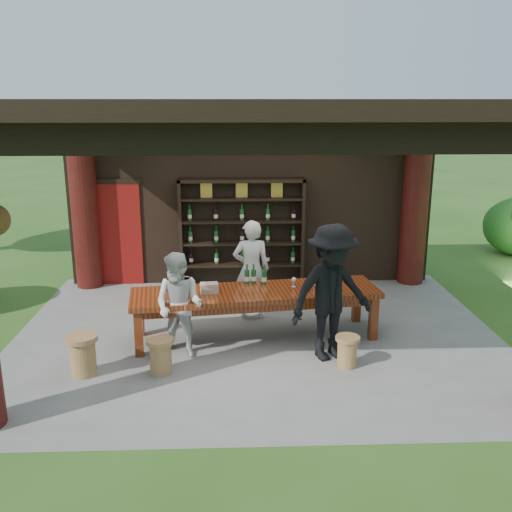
{
  "coord_description": "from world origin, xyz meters",
  "views": [
    {
      "loc": [
        -0.33,
        -8.15,
        3.49
      ],
      "look_at": [
        0.0,
        0.4,
        1.15
      ],
      "focal_mm": 40.0,
      "sensor_mm": 36.0,
      "label": 1
    }
  ],
  "objects_px": {
    "stool_near_left": "(160,355)",
    "stool_near_right": "(347,351)",
    "guest_woman": "(179,305)",
    "guest_man": "(332,293)",
    "host": "(251,270)",
    "wine_shelf": "(242,233)",
    "stool_far_left": "(83,354)",
    "napkin_basket": "(209,288)",
    "tasting_table": "(256,298)"
  },
  "relations": [
    {
      "from": "stool_near_left",
      "to": "stool_near_right",
      "type": "distance_m",
      "value": 2.5
    },
    {
      "from": "stool_near_right",
      "to": "host",
      "type": "xyz_separation_m",
      "value": [
        -1.24,
        1.87,
        0.59
      ]
    },
    {
      "from": "stool_near_right",
      "to": "napkin_basket",
      "type": "bearing_deg",
      "value": 152.52
    },
    {
      "from": "stool_near_right",
      "to": "guest_man",
      "type": "height_order",
      "value": "guest_man"
    },
    {
      "from": "stool_near_left",
      "to": "stool_far_left",
      "type": "xyz_separation_m",
      "value": [
        -1.01,
        -0.01,
        0.04
      ]
    },
    {
      "from": "napkin_basket",
      "to": "host",
      "type": "bearing_deg",
      "value": 53.91
    },
    {
      "from": "host",
      "to": "guest_man",
      "type": "relative_size",
      "value": 0.86
    },
    {
      "from": "wine_shelf",
      "to": "stool_near_right",
      "type": "xyz_separation_m",
      "value": [
        1.36,
        -3.58,
        -0.82
      ]
    },
    {
      "from": "wine_shelf",
      "to": "stool_far_left",
      "type": "distance_m",
      "value": 4.32
    },
    {
      "from": "wine_shelf",
      "to": "tasting_table",
      "type": "relative_size",
      "value": 0.63
    },
    {
      "from": "stool_near_left",
      "to": "stool_near_right",
      "type": "height_order",
      "value": "stool_near_left"
    },
    {
      "from": "tasting_table",
      "to": "stool_near_left",
      "type": "bearing_deg",
      "value": -139.04
    },
    {
      "from": "wine_shelf",
      "to": "stool_near_left",
      "type": "xyz_separation_m",
      "value": [
        -1.14,
        -3.67,
        -0.79
      ]
    },
    {
      "from": "stool_far_left",
      "to": "napkin_basket",
      "type": "height_order",
      "value": "napkin_basket"
    },
    {
      "from": "napkin_basket",
      "to": "stool_near_left",
      "type": "bearing_deg",
      "value": -119.83
    },
    {
      "from": "host",
      "to": "wine_shelf",
      "type": "bearing_deg",
      "value": -88.8
    },
    {
      "from": "stool_near_right",
      "to": "tasting_table",
      "type": "bearing_deg",
      "value": 138.95
    },
    {
      "from": "stool_near_right",
      "to": "stool_far_left",
      "type": "distance_m",
      "value": 3.5
    },
    {
      "from": "stool_near_left",
      "to": "stool_near_right",
      "type": "xyz_separation_m",
      "value": [
        2.49,
        0.09,
        -0.02
      ]
    },
    {
      "from": "guest_woman",
      "to": "guest_man",
      "type": "relative_size",
      "value": 0.78
    },
    {
      "from": "guest_man",
      "to": "guest_woman",
      "type": "bearing_deg",
      "value": 152.43
    },
    {
      "from": "stool_far_left",
      "to": "host",
      "type": "bearing_deg",
      "value": 40.96
    },
    {
      "from": "stool_near_left",
      "to": "guest_woman",
      "type": "bearing_deg",
      "value": 68.69
    },
    {
      "from": "wine_shelf",
      "to": "host",
      "type": "bearing_deg",
      "value": -85.85
    },
    {
      "from": "host",
      "to": "napkin_basket",
      "type": "bearing_deg",
      "value": 50.96
    },
    {
      "from": "host",
      "to": "guest_woman",
      "type": "xyz_separation_m",
      "value": [
        -1.05,
        -1.41,
        -0.08
      ]
    },
    {
      "from": "guest_woman",
      "to": "stool_near_left",
      "type": "bearing_deg",
      "value": -88.48
    },
    {
      "from": "stool_near_right",
      "to": "stool_near_left",
      "type": "bearing_deg",
      "value": -177.99
    },
    {
      "from": "napkin_basket",
      "to": "guest_woman",
      "type": "bearing_deg",
      "value": -127.53
    },
    {
      "from": "stool_far_left",
      "to": "host",
      "type": "height_order",
      "value": "host"
    },
    {
      "from": "stool_near_left",
      "to": "napkin_basket",
      "type": "height_order",
      "value": "napkin_basket"
    },
    {
      "from": "stool_near_right",
      "to": "host",
      "type": "bearing_deg",
      "value": 123.47
    },
    {
      "from": "wine_shelf",
      "to": "napkin_basket",
      "type": "bearing_deg",
      "value": -101.4
    },
    {
      "from": "tasting_table",
      "to": "host",
      "type": "xyz_separation_m",
      "value": [
        -0.04,
        0.83,
        0.19
      ]
    },
    {
      "from": "guest_man",
      "to": "stool_far_left",
      "type": "bearing_deg",
      "value": 163.76
    },
    {
      "from": "stool_far_left",
      "to": "guest_man",
      "type": "bearing_deg",
      "value": 6.78
    },
    {
      "from": "guest_woman",
      "to": "guest_man",
      "type": "height_order",
      "value": "guest_man"
    },
    {
      "from": "wine_shelf",
      "to": "stool_far_left",
      "type": "height_order",
      "value": "wine_shelf"
    },
    {
      "from": "stool_near_right",
      "to": "guest_woman",
      "type": "distance_m",
      "value": 2.38
    },
    {
      "from": "tasting_table",
      "to": "napkin_basket",
      "type": "height_order",
      "value": "napkin_basket"
    },
    {
      "from": "stool_near_right",
      "to": "guest_man",
      "type": "bearing_deg",
      "value": 122.41
    },
    {
      "from": "tasting_table",
      "to": "guest_woman",
      "type": "height_order",
      "value": "guest_woman"
    },
    {
      "from": "guest_woman",
      "to": "napkin_basket",
      "type": "height_order",
      "value": "guest_woman"
    },
    {
      "from": "host",
      "to": "napkin_basket",
      "type": "xyz_separation_m",
      "value": [
        -0.65,
        -0.89,
        -0.0
      ]
    },
    {
      "from": "wine_shelf",
      "to": "guest_woman",
      "type": "distance_m",
      "value": 3.26
    },
    {
      "from": "stool_far_left",
      "to": "guest_woman",
      "type": "bearing_deg",
      "value": 24.67
    },
    {
      "from": "stool_near_left",
      "to": "host",
      "type": "xyz_separation_m",
      "value": [
        1.26,
        1.96,
        0.57
      ]
    },
    {
      "from": "stool_near_right",
      "to": "guest_woman",
      "type": "height_order",
      "value": "guest_woman"
    },
    {
      "from": "stool_far_left",
      "to": "guest_woman",
      "type": "xyz_separation_m",
      "value": [
        1.22,
        0.56,
        0.45
      ]
    },
    {
      "from": "stool_near_left",
      "to": "guest_man",
      "type": "relative_size",
      "value": 0.25
    }
  ]
}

